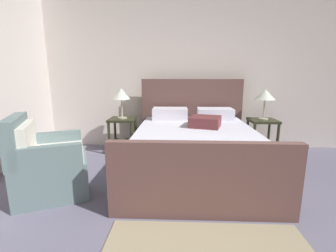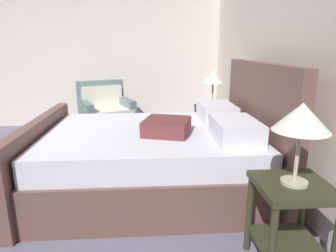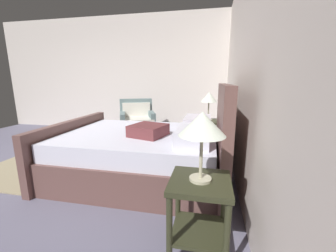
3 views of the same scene
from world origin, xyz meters
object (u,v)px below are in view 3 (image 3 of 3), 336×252
object	(u,v)px
armchair	(137,125)
nightstand_left	(208,131)
nightstand_right	(199,204)
table_lamp_right	(202,126)
table_lamp_left	(209,98)
bed	(146,152)

from	to	relation	value
armchair	nightstand_left	bearing A→B (deg)	72.35
nightstand_right	nightstand_left	bearing A→B (deg)	179.78
table_lamp_right	nightstand_right	bearing A→B (deg)	-116.57
nightstand_left	table_lamp_left	size ratio (longest dim) A/B	1.18
bed	table_lamp_left	size ratio (longest dim) A/B	4.40
bed	nightstand_right	bearing A→B (deg)	33.77
bed	table_lamp_left	world-z (taller)	bed
table_lamp_right	armchair	bearing A→B (deg)	-152.05
nightstand_left	table_lamp_left	distance (m)	0.60
bed	table_lamp_right	bearing A→B (deg)	33.77
nightstand_right	table_lamp_right	xyz separation A→B (m)	(0.00, 0.00, 0.60)
table_lamp_left	armchair	size ratio (longest dim) A/B	0.53
bed	table_lamp_left	distance (m)	1.58
table_lamp_left	armchair	world-z (taller)	table_lamp_left
armchair	bed	bearing A→B (deg)	23.39
armchair	table_lamp_right	bearing A→B (deg)	27.95
nightstand_left	table_lamp_left	bearing A→B (deg)	129.81
table_lamp_left	armchair	xyz separation A→B (m)	(-0.49, -1.53, -0.66)
nightstand_left	armchair	world-z (taller)	armchair
nightstand_right	table_lamp_left	world-z (taller)	table_lamp_left
table_lamp_left	nightstand_right	bearing A→B (deg)	-0.22
bed	nightstand_left	bearing A→B (deg)	146.00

